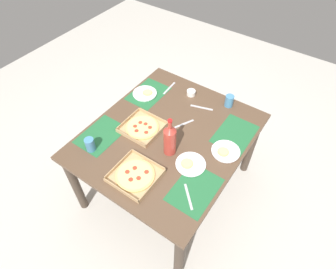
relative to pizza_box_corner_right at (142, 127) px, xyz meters
name	(u,v)px	position (x,y,z in m)	size (l,w,h in m)	color
ground_plane	(168,186)	(-0.06, 0.20, -0.75)	(6.00, 6.00, 0.00)	beige
dining_table	(168,143)	(-0.06, 0.20, -0.11)	(1.32, 1.14, 0.74)	#3F3328
placemat_near_left	(148,93)	(-0.36, -0.22, -0.01)	(0.36, 0.26, 0.00)	#236638
placemat_near_right	(101,135)	(0.24, -0.22, -0.01)	(0.36, 0.26, 0.00)	#236638
placemat_far_left	(235,134)	(-0.36, 0.62, -0.01)	(0.36, 0.26, 0.00)	#236638
placemat_far_right	(195,189)	(0.24, 0.62, -0.01)	(0.36, 0.26, 0.00)	#236638
pizza_box_corner_right	(142,127)	(0.00, 0.00, 0.00)	(0.29, 0.29, 0.04)	tan
pizza_box_center	(135,175)	(0.38, 0.24, 0.00)	(0.30, 0.30, 0.04)	tan
plate_middle	(225,151)	(-0.16, 0.64, 0.00)	(0.21, 0.21, 0.03)	white
plate_far_right	(145,94)	(-0.33, -0.23, 0.00)	(0.21, 0.21, 0.03)	white
plate_near_left	(190,164)	(0.09, 0.49, 0.00)	(0.21, 0.21, 0.03)	white
soda_bottle	(170,139)	(0.07, 0.30, 0.12)	(0.09, 0.09, 0.32)	#B2382D
cup_red	(229,101)	(-0.62, 0.43, 0.04)	(0.07, 0.07, 0.10)	teal
cup_dark	(90,145)	(0.38, -0.18, 0.04)	(0.07, 0.07, 0.11)	teal
condiment_bowl	(191,93)	(-0.56, 0.10, 0.01)	(0.08, 0.08, 0.04)	white
fork_by_near_left	(183,124)	(-0.22, 0.24, -0.01)	(0.19, 0.02, 0.01)	#B7B7BC
fork_by_far_right	(169,88)	(-0.52, -0.11, -0.01)	(0.19, 0.02, 0.01)	#B7B7BC
fork_by_far_left	(202,108)	(-0.47, 0.26, -0.01)	(0.19, 0.02, 0.01)	#B7B7BC
fork_by_near_right	(188,197)	(0.30, 0.62, -0.01)	(0.19, 0.02, 0.01)	#B7B7BC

